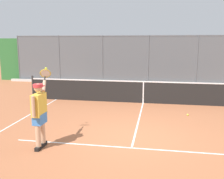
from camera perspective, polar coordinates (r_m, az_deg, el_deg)
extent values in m
plane|color=#A8603D|center=(7.29, 4.84, -10.72)|extent=(60.00, 60.00, 0.00)
cube|color=white|center=(6.71, 4.33, -12.63)|extent=(6.18, 0.05, 0.01)
cube|color=white|center=(8.99, 5.90, -6.54)|extent=(0.05, 4.87, 0.01)
cylinder|color=#565B60|center=(16.13, 18.14, 6.00)|extent=(0.07, 0.07, 2.98)
cylinder|color=#565B60|center=(15.98, 7.97, 6.38)|extent=(0.07, 0.07, 2.98)
cylinder|color=#565B60|center=(16.33, -2.08, 6.57)|extent=(0.07, 0.07, 2.98)
cylinder|color=#565B60|center=(17.15, -11.45, 6.56)|extent=(0.07, 0.07, 2.98)
cylinder|color=#565B60|center=(18.38, -19.76, 6.41)|extent=(0.07, 0.07, 2.98)
cylinder|color=#565B60|center=(15.94, 8.11, 11.58)|extent=(17.01, 0.05, 0.05)
cube|color=#565B60|center=(15.98, 7.97, 6.38)|extent=(17.01, 0.02, 2.98)
cube|color=#2D6B33|center=(16.64, 8.05, 6.24)|extent=(20.01, 0.90, 2.80)
cube|color=silver|center=(15.97, 7.82, 1.28)|extent=(18.01, 0.18, 0.15)
cylinder|color=#2D2D2D|center=(12.55, -16.93, 0.49)|extent=(0.09, 0.09, 1.07)
cube|color=black|center=(11.24, 6.87, -0.69)|extent=(10.07, 0.02, 0.91)
cube|color=white|center=(11.15, 6.92, 1.73)|extent=(10.07, 0.04, 0.05)
cube|color=white|center=(11.24, 6.87, -0.69)|extent=(0.05, 0.04, 0.91)
cube|color=black|center=(6.82, -15.74, -12.23)|extent=(0.11, 0.26, 0.09)
cylinder|color=tan|center=(6.67, -15.92, -8.89)|extent=(0.13, 0.13, 0.75)
cube|color=black|center=(7.04, -14.82, -11.47)|extent=(0.11, 0.26, 0.09)
cylinder|color=tan|center=(6.89, -14.98, -8.22)|extent=(0.13, 0.13, 0.75)
cube|color=#3D7AC6|center=(6.69, -15.57, -6.15)|extent=(0.22, 0.40, 0.26)
cube|color=gold|center=(6.60, -15.72, -3.22)|extent=(0.21, 0.47, 0.54)
cylinder|color=tan|center=(6.35, -16.87, -3.62)|extent=(0.08, 0.08, 0.50)
cylinder|color=tan|center=(6.93, -14.68, 0.69)|extent=(0.19, 0.38, 0.28)
sphere|color=tan|center=(6.52, -15.91, 0.34)|extent=(0.21, 0.21, 0.21)
cylinder|color=red|center=(6.51, -15.93, 0.84)|extent=(0.24, 0.24, 0.08)
cube|color=red|center=(6.61, -15.48, 0.74)|extent=(0.18, 0.19, 0.02)
cylinder|color=black|center=(7.14, -14.51, 2.26)|extent=(0.08, 0.17, 0.13)
torus|color=gold|center=(7.31, -14.38, 3.43)|extent=(0.34, 0.26, 0.26)
cylinder|color=silver|center=(7.31, -14.38, 3.43)|extent=(0.28, 0.21, 0.21)
sphere|color=#CCDB33|center=(7.47, -14.26, 4.50)|extent=(0.07, 0.07, 0.07)
sphere|color=#D6E042|center=(9.76, 16.25, -5.34)|extent=(0.07, 0.07, 0.07)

